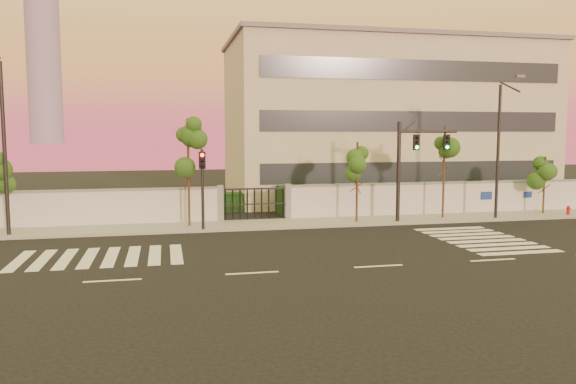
# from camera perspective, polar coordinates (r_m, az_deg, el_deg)

# --- Properties ---
(ground) EXTENTS (120.00, 120.00, 0.00)m
(ground) POSITION_cam_1_polar(r_m,az_deg,el_deg) (22.46, 9.17, -7.47)
(ground) COLOR black
(ground) RESTS_ON ground
(sidewalk) EXTENTS (60.00, 3.00, 0.15)m
(sidewalk) POSITION_cam_1_polar(r_m,az_deg,el_deg) (32.25, 2.29, -3.14)
(sidewalk) COLOR gray
(sidewalk) RESTS_ON ground
(perimeter_wall) EXTENTS (60.00, 0.36, 2.20)m
(perimeter_wall) POSITION_cam_1_polar(r_m,az_deg,el_deg) (33.57, 1.82, -1.05)
(perimeter_wall) COLOR silver
(perimeter_wall) RESTS_ON ground
(hedge_row) EXTENTS (41.00, 4.25, 1.80)m
(hedge_row) POSITION_cam_1_polar(r_m,az_deg,el_deg) (36.50, 2.37, -0.88)
(hedge_row) COLOR black
(hedge_row) RESTS_ON ground
(institutional_building) EXTENTS (24.40, 12.40, 12.25)m
(institutional_building) POSITION_cam_1_polar(r_m,az_deg,el_deg) (45.61, 9.67, 7.14)
(institutional_building) COLOR #B7B29B
(institutional_building) RESTS_ON ground
(distant_skyscraper) EXTENTS (16.00, 16.00, 118.00)m
(distant_skyscraper) POSITION_cam_1_polar(r_m,az_deg,el_deg) (310.86, -23.73, 16.07)
(distant_skyscraper) COLOR slate
(distant_skyscraper) RESTS_ON ground
(road_markings) EXTENTS (57.00, 7.62, 0.02)m
(road_markings) POSITION_cam_1_polar(r_m,az_deg,el_deg) (25.45, 2.70, -5.77)
(road_markings) COLOR silver
(road_markings) RESTS_ON ground
(street_tree_c) EXTENTS (1.63, 1.29, 5.99)m
(street_tree_c) POSITION_cam_1_polar(r_m,az_deg,el_deg) (30.89, -10.08, 4.43)
(street_tree_c) COLOR #382314
(street_tree_c) RESTS_ON ground
(street_tree_d) EXTENTS (1.57, 1.25, 4.70)m
(street_tree_d) POSITION_cam_1_polar(r_m,az_deg,el_deg) (32.18, 7.08, 2.87)
(street_tree_d) COLOR #382314
(street_tree_d) RESTS_ON ground
(street_tree_e) EXTENTS (1.56, 1.24, 5.63)m
(street_tree_e) POSITION_cam_1_polar(r_m,az_deg,el_deg) (34.70, 15.63, 4.04)
(street_tree_e) COLOR #382314
(street_tree_e) RESTS_ON ground
(street_tree_f) EXTENTS (1.43, 1.14, 3.74)m
(street_tree_f) POSITION_cam_1_polar(r_m,az_deg,el_deg) (38.77, 24.65, 1.86)
(street_tree_f) COLOR #382314
(street_tree_f) RESTS_ON ground
(traffic_signal_main) EXTENTS (3.70, 0.37, 5.85)m
(traffic_signal_main) POSITION_cam_1_polar(r_m,az_deg,el_deg) (32.92, 12.37, 3.26)
(traffic_signal_main) COLOR black
(traffic_signal_main) RESTS_ON ground
(traffic_signal_secondary) EXTENTS (0.34, 0.33, 4.37)m
(traffic_signal_secondary) POSITION_cam_1_polar(r_m,az_deg,el_deg) (29.63, -8.69, 1.24)
(traffic_signal_secondary) COLOR black
(traffic_signal_secondary) RESTS_ON ground
(streetlight_west) EXTENTS (0.54, 2.18, 9.08)m
(streetlight_west) POSITION_cam_1_polar(r_m,az_deg,el_deg) (30.78, -26.98, 4.81)
(streetlight_west) COLOR black
(streetlight_west) RESTS_ON ground
(streetlight_east) EXTENTS (0.50, 2.02, 8.39)m
(streetlight_east) POSITION_cam_1_polar(r_m,az_deg,el_deg) (35.35, 20.74, 4.55)
(streetlight_east) COLOR black
(streetlight_east) RESTS_ON ground
(fire_hydrant) EXTENTS (0.29, 0.27, 0.72)m
(fire_hydrant) POSITION_cam_1_polar(r_m,az_deg,el_deg) (38.92, 26.59, -1.77)
(fire_hydrant) COLOR #AC170B
(fire_hydrant) RESTS_ON ground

